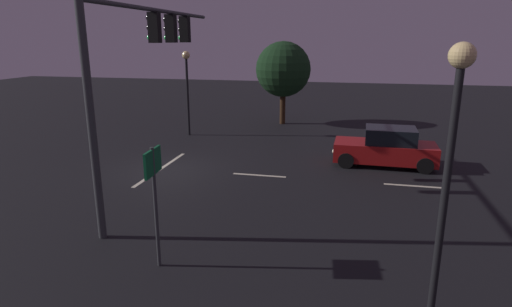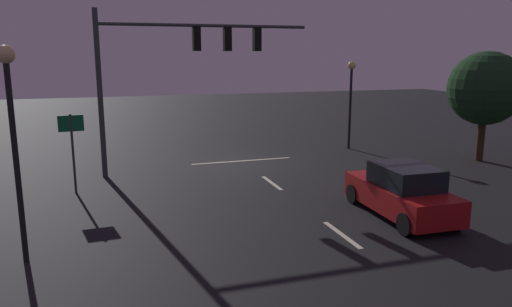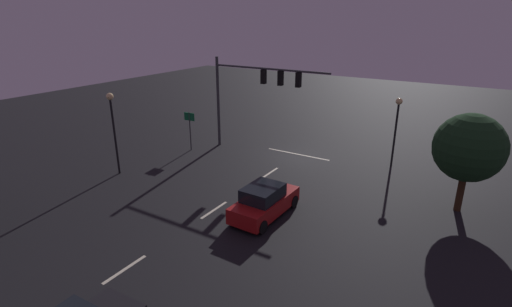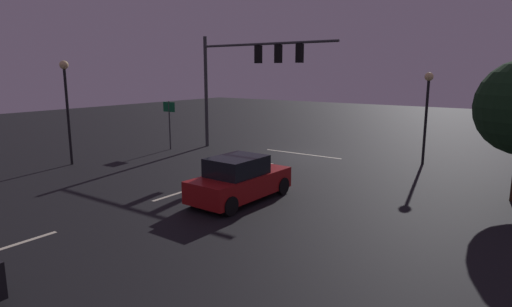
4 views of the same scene
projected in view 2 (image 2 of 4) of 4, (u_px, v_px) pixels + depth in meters
The scene contains 10 objects.
ground_plane at pixel (244, 162), 23.26m from camera, with size 80.00×80.00×0.00m, color black.
traffic_signal_assembly at pixel (179, 56), 20.49m from camera, with size 9.17×0.47×6.94m.
lane_dash_far at pixel (272, 183), 19.53m from camera, with size 2.20×0.16×0.01m, color beige.
lane_dash_mid at pixel (342, 234), 13.94m from camera, with size 2.20×0.16×0.01m, color beige.
stop_bar at pixel (242, 161), 23.56m from camera, with size 5.00×0.16×0.01m, color beige.
car_approaching at pixel (402, 192), 15.40m from camera, with size 2.01×4.41×1.70m.
street_lamp_left_kerb at pixel (351, 88), 26.01m from camera, with size 0.44×0.44×4.76m.
street_lamp_right_kerb at pixel (11, 115), 11.40m from camera, with size 0.44×0.44×5.34m.
route_sign at pixel (72, 137), 17.67m from camera, with size 0.90×0.12×3.00m.
tree_left_near at pixel (485, 89), 22.93m from camera, with size 3.51×3.51×5.29m.
Camera 2 is at (6.42, 21.77, 5.12)m, focal length 33.80 mm.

